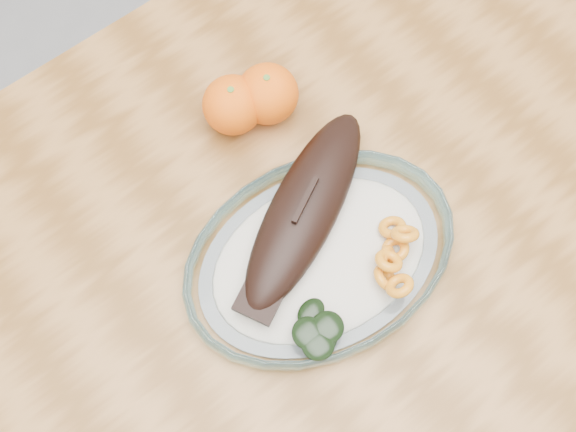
% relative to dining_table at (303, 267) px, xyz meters
% --- Properties ---
extents(ground, '(3.00, 3.00, 0.00)m').
position_rel_dining_table_xyz_m(ground, '(0.00, 0.00, -0.65)').
color(ground, slate).
rests_on(ground, ground).
extents(dining_table, '(1.20, 0.80, 0.75)m').
position_rel_dining_table_xyz_m(dining_table, '(0.00, 0.00, 0.00)').
color(dining_table, brown).
rests_on(dining_table, ground).
extents(plated_meal, '(0.67, 0.67, 0.08)m').
position_rel_dining_table_xyz_m(plated_meal, '(0.00, -0.02, 0.12)').
color(plated_meal, white).
rests_on(plated_meal, dining_table).
extents(orange_left, '(0.07, 0.07, 0.07)m').
position_rel_dining_table_xyz_m(orange_left, '(0.03, 0.18, 0.14)').
color(orange_left, '#FF4D05').
rests_on(orange_left, dining_table).
extents(orange_right, '(0.08, 0.08, 0.08)m').
position_rel_dining_table_xyz_m(orange_right, '(0.07, 0.17, 0.14)').
color(orange_right, '#FF4D05').
rests_on(orange_right, dining_table).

